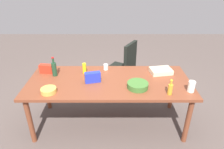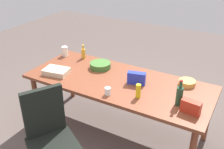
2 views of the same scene
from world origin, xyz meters
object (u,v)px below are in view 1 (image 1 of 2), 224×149
object	(u,v)px
mustard_bottle	(84,68)
chip_bag_blue	(93,77)
sheet_cake	(161,71)
office_chair	(122,72)
wine_bottle	(54,69)
conference_table	(109,85)
dressing_bottle	(170,89)
paper_cup	(106,67)
mayo_jar	(191,87)
chip_bag_red	(46,69)
chip_bowl	(49,90)
salad_bowl	(138,85)

from	to	relation	value
mustard_bottle	chip_bag_blue	distance (m)	0.31
chip_bag_blue	sheet_cake	xyz separation A→B (m)	(-1.03, -0.28, -0.04)
office_chair	wine_bottle	xyz separation A→B (m)	(1.07, 0.86, 0.51)
conference_table	office_chair	xyz separation A→B (m)	(-0.25, -1.02, -0.32)
office_chair	dressing_bottle	bearing A→B (deg)	111.27
paper_cup	chip_bag_blue	bearing A→B (deg)	66.39
mustard_bottle	dressing_bottle	size ratio (longest dim) A/B	0.78
mayo_jar	mustard_bottle	distance (m)	1.55
mustard_bottle	dressing_bottle	xyz separation A→B (m)	(-1.16, 0.59, -0.00)
wine_bottle	chip_bag_red	bearing A→B (deg)	-30.22
conference_table	chip_bowl	world-z (taller)	chip_bowl
conference_table	chip_bag_blue	size ratio (longest dim) A/B	10.63
salad_bowl	dressing_bottle	xyz separation A→B (m)	(-0.39, 0.16, 0.04)
chip_bag_red	mayo_jar	xyz separation A→B (m)	(-2.04, 0.53, 0.00)
salad_bowl	chip_bag_blue	distance (m)	0.64
mayo_jar	wine_bottle	bearing A→B (deg)	-13.20
mayo_jar	chip_bag_blue	size ratio (longest dim) A/B	0.67
sheet_cake	salad_bowl	bearing A→B (deg)	46.97
office_chair	salad_bowl	world-z (taller)	office_chair
mayo_jar	conference_table	bearing A→B (deg)	-15.12
office_chair	sheet_cake	distance (m)	1.04
salad_bowl	chip_bag_red	bearing A→B (deg)	-18.00
conference_table	sheet_cake	bearing A→B (deg)	-163.40
chip_bowl	paper_cup	distance (m)	0.99
chip_bag_blue	dressing_bottle	world-z (taller)	dressing_bottle
salad_bowl	office_chair	bearing A→B (deg)	-83.36
conference_table	salad_bowl	xyz separation A→B (m)	(-0.39, 0.20, 0.11)
chip_bag_blue	sheet_cake	size ratio (longest dim) A/B	0.69
salad_bowl	wine_bottle	bearing A→B (deg)	-16.32
salad_bowl	chip_bowl	xyz separation A→B (m)	(1.17, 0.12, -0.01)
mustard_bottle	wine_bottle	size ratio (longest dim) A/B	0.55
conference_table	mayo_jar	distance (m)	1.12
chip_bag_red	paper_cup	distance (m)	0.92
mayo_jar	chip_bag_red	bearing A→B (deg)	-14.58
salad_bowl	sheet_cake	xyz separation A→B (m)	(-0.41, -0.44, -0.00)
chip_bag_red	mayo_jar	size ratio (longest dim) A/B	1.36
office_chair	mustard_bottle	world-z (taller)	office_chair
mustard_bottle	chip_bag_blue	bearing A→B (deg)	118.45
chip_bag_red	paper_cup	size ratio (longest dim) A/B	2.22
chip_bowl	sheet_cake	world-z (taller)	sheet_cake
mustard_bottle	salad_bowl	size ratio (longest dim) A/B	0.57
chip_bag_red	mayo_jar	distance (m)	2.11
sheet_cake	chip_bowl	bearing A→B (deg)	19.35
wine_bottle	chip_bag_blue	size ratio (longest dim) A/B	1.36
office_chair	dressing_bottle	xyz separation A→B (m)	(-0.53, 1.37, 0.47)
conference_table	chip_bag_blue	bearing A→B (deg)	10.26
mustard_bottle	office_chair	bearing A→B (deg)	-128.78
mustard_bottle	chip_bowl	xyz separation A→B (m)	(0.40, 0.55, -0.05)
office_chair	salad_bowl	xyz separation A→B (m)	(-0.14, 1.22, 0.43)
mayo_jar	chip_bowl	world-z (taller)	mayo_jar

